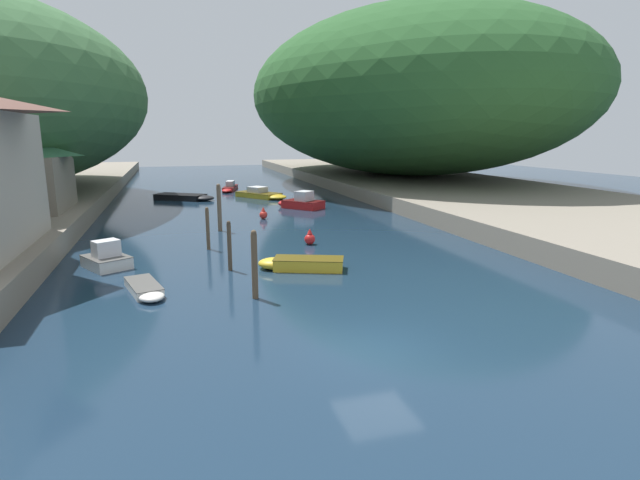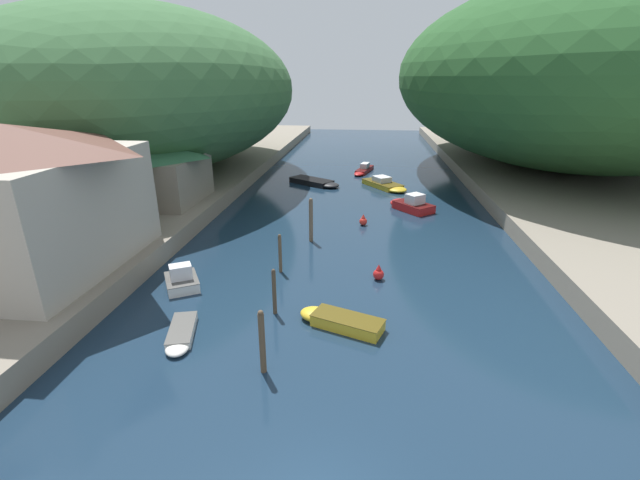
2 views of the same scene
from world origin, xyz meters
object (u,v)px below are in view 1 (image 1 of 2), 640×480
Objects in this scene: boathouse_shed at (23,174)px; boat_white_cruiser at (230,188)px; boat_red_skiff at (298,264)px; boat_far_right_bank at (187,197)px; boat_far_upstream at (104,258)px; boat_cabin_cruiser at (146,290)px; channel_buoy_far at (263,214)px; boat_yellow_tender at (299,203)px; channel_buoy_near at (310,238)px; person_on_quay at (24,223)px; boat_near_quay at (263,195)px.

boathouse_shed reaches higher than boat_white_cruiser.
boat_far_right_bank is at bearing 29.51° from boat_red_skiff.
boat_far_upstream is (-9.49, 3.36, 0.14)m from boat_red_skiff.
channel_buoy_far is at bearing -129.89° from boat_cabin_cruiser.
boat_yellow_tender is at bearing -133.69° from boat_cabin_cruiser.
person_on_quay reaches higher than channel_buoy_near.
channel_buoy_far is (8.27, 17.58, 0.18)m from boat_cabin_cruiser.
boat_far_right_bank is (-5.21, -7.45, -0.05)m from boat_white_cruiser.
boat_white_cruiser is at bearing -107.06° from boat_near_quay.
boat_far_upstream reaches higher than boat_far_right_bank.
person_on_quay is at bearing 14.37° from boat_far_right_bank.
boat_red_skiff is 21.30m from boat_yellow_tender.
boat_far_upstream is 0.95× the size of boat_cabin_cruiser.
boat_far_right_bank is at bearing 98.18° from boat_yellow_tender.
channel_buoy_far reaches higher than boat_cabin_cruiser.
channel_buoy_near is (-3.19, -15.22, -0.10)m from boat_yellow_tender.
boathouse_shed is 26.66m from boat_white_cruiser.
channel_buoy_far is at bearing 96.05° from channel_buoy_near.
boat_red_skiff is at bearing -87.08° from person_on_quay.
boathouse_shed is at bearing 87.10° from boat_far_upstream.
boat_red_skiff reaches higher than boat_far_right_bank.
boat_red_skiff is 2.68× the size of person_on_quay.
boat_far_upstream is at bearing -81.96° from boat_cabin_cruiser.
boat_near_quay is at bearing 33.80° from boat_far_upstream.
boathouse_shed is 1.76× the size of boat_yellow_tender.
boat_white_cruiser is 0.94× the size of boat_far_right_bank.
boat_far_right_bank is (-7.81, 0.56, -0.07)m from boat_near_quay.
boathouse_shed is 20.70m from boat_cabin_cruiser.
boat_red_skiff is at bearing -111.20° from channel_buoy_near.
boathouse_shed is at bearing 35.03° from person_on_quay.
boat_far_right_bank is 24.86m from channel_buoy_near.
boat_far_upstream is at bearing -85.67° from person_on_quay.
boat_near_quay reaches higher than boat_white_cruiser.
boat_far_upstream is 2.07× the size of person_on_quay.
channel_buoy_near is (18.10, -10.97, -3.57)m from boathouse_shed.
boat_red_skiff is at bearing 48.39° from boat_near_quay.
boat_far_upstream reaches higher than channel_buoy_far.
channel_buoy_far is at bearing 55.59° from boat_far_right_bank.
boat_cabin_cruiser is at bearing 126.15° from boat_red_skiff.
person_on_quay is (-8.75, -24.83, 2.02)m from boat_far_right_bank.
boat_white_cruiser is at bearing -1.49° from person_on_quay.
boat_white_cruiser is 35.22m from person_on_quay.
boat_white_cruiser reaches higher than boat_far_right_bank.
boat_far_upstream reaches higher than boat_cabin_cruiser.
boat_white_cruiser is 3.62× the size of person_on_quay.
boat_far_upstream reaches higher than boat_near_quay.
boat_red_skiff is 4.67× the size of channel_buoy_far.
boat_yellow_tender is at bearing 6.44° from boat_red_skiff.
boathouse_shed is 2.37× the size of boat_far_upstream.
boat_white_cruiser reaches higher than channel_buoy_far.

